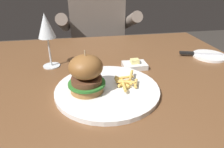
# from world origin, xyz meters

# --- Properties ---
(dining_table) EXTENTS (1.13, 0.89, 0.74)m
(dining_table) POSITION_xyz_m (0.00, 0.00, 0.65)
(dining_table) COLOR brown
(dining_table) RESTS_ON ground
(main_plate) EXTENTS (0.32, 0.32, 0.01)m
(main_plate) POSITION_xyz_m (-0.02, -0.15, 0.75)
(main_plate) COLOR white
(main_plate) RESTS_ON dining_table
(burger_sandwich) EXTENTS (0.11, 0.11, 0.13)m
(burger_sandwich) POSITION_xyz_m (-0.08, -0.16, 0.81)
(burger_sandwich) COLOR #9E6B38
(burger_sandwich) RESTS_ON main_plate
(fries_pile) EXTENTS (0.07, 0.12, 0.02)m
(fries_pile) POSITION_xyz_m (0.04, -0.14, 0.76)
(fries_pile) COLOR #E0B251
(fries_pile) RESTS_ON main_plate
(wine_glass) EXTENTS (0.06, 0.06, 0.20)m
(wine_glass) POSITION_xyz_m (-0.21, 0.07, 0.89)
(wine_glass) COLOR silver
(wine_glass) RESTS_ON dining_table
(bread_plate) EXTENTS (0.14, 0.14, 0.01)m
(bread_plate) POSITION_xyz_m (0.46, 0.05, 0.74)
(bread_plate) COLOR white
(bread_plate) RESTS_ON dining_table
(table_knife) EXTENTS (0.19, 0.07, 0.01)m
(table_knife) POSITION_xyz_m (0.42, 0.07, 0.75)
(table_knife) COLOR silver
(table_knife) RESTS_ON bread_plate
(butter_dish) EXTENTS (0.09, 0.06, 0.04)m
(butter_dish) POSITION_xyz_m (0.11, -0.00, 0.75)
(butter_dish) COLOR white
(butter_dish) RESTS_ON dining_table
(diner_person) EXTENTS (0.51, 0.36, 1.18)m
(diner_person) POSITION_xyz_m (0.04, 0.72, 0.56)
(diner_person) COLOR #282833
(diner_person) RESTS_ON ground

